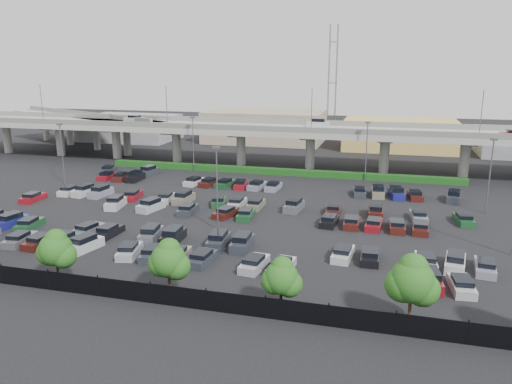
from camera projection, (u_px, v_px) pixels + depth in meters
ground at (237, 212)px, 68.81m from camera, size 280.00×280.00×0.00m
overpass at (284, 132)px, 97.09m from camera, size 150.00×13.00×15.80m
on_ramp at (83, 119)px, 120.48m from camera, size 50.93×30.13×8.80m
hedge at (277, 171)px, 92.07m from camera, size 66.00×1.60×1.10m
fence at (139, 292)px, 42.39m from camera, size 70.00×0.10×2.00m
tree_row at (154, 258)px, 42.93m from camera, size 65.07×3.66×5.94m
parked_cars at (213, 213)px, 65.98m from camera, size 63.10×41.68×1.67m
light_poles at (213, 163)px, 70.17m from camera, size 66.90×48.38×10.30m
distant_buildings at (359, 132)px, 122.62m from camera, size 138.00×24.00×9.00m
comm_tower at (332, 80)px, 133.20m from camera, size 2.40×2.40×30.00m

